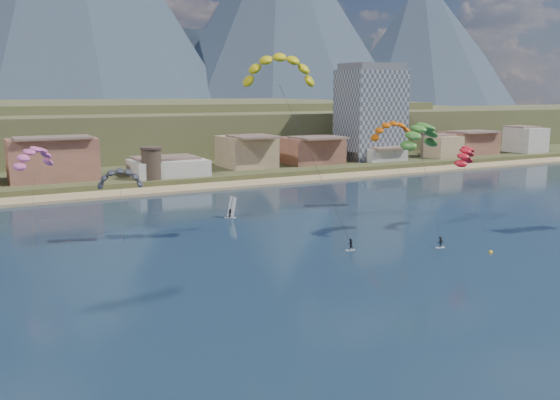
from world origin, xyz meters
name	(u,v)px	position (x,y,z in m)	size (l,w,h in m)	color
ground	(435,355)	(0.00, 0.00, 0.00)	(2400.00, 2400.00, 0.00)	#0D1B32
beach	(142,192)	(0.00, 106.00, 0.25)	(2200.00, 12.00, 0.90)	tan
land	(9,119)	(0.00, 560.00, 0.00)	(2200.00, 900.00, 4.00)	brown
foothills	(116,127)	(22.39, 232.47, 9.08)	(940.00, 210.00, 18.00)	brown
apartment_tower	(371,112)	(85.00, 128.00, 17.82)	(20.00, 16.00, 32.00)	gray
watchtower	(152,163)	(5.00, 114.00, 6.37)	(5.82, 5.82, 8.60)	#47382D
kitesurfer_yellow	(279,66)	(7.92, 47.33, 28.94)	(14.25, 16.15, 32.53)	silver
kitesurfer_green	(421,133)	(31.59, 40.14, 17.87)	(10.80, 13.74, 20.94)	silver
distant_kite_pink	(33,154)	(-28.39, 63.96, 14.88)	(7.95, 7.85, 17.67)	#262626
distant_kite_dark	(120,175)	(-16.01, 58.00, 11.40)	(8.15, 6.27, 14.46)	#262626
distant_kite_orange	(393,128)	(42.96, 62.34, 17.21)	(10.24, 6.96, 20.25)	#262626
distant_kite_red	(464,153)	(41.95, 40.09, 13.90)	(8.10, 7.51, 16.73)	#262626
windsurfer	(231,211)	(7.73, 67.87, 1.34)	(2.64, 2.68, 4.22)	silver
buoy	(491,252)	(33.32, 24.61, 0.11)	(0.64, 0.64, 0.64)	yellow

